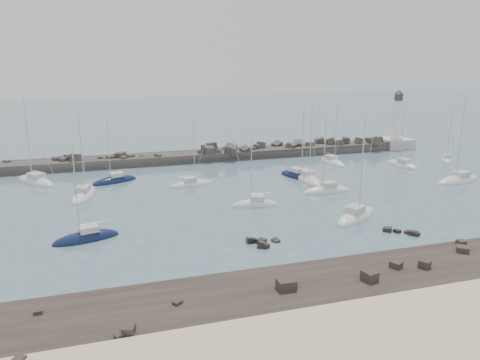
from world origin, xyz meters
The scene contains 21 objects.
ground centered at (0.00, 0.00, 0.00)m, with size 400.00×400.00×0.00m, color slate.
sand_strip centered at (0.00, -32.00, 0.00)m, with size 140.00×14.00×1.00m, color beige.
rock_shelf centered at (0.08, -22.00, 0.02)m, with size 140.00×12.00×1.94m.
rock_cluster_near centered at (-4.18, -9.44, 0.16)m, with size 4.08×3.11×1.22m.
rock_cluster_far centered at (13.86, -11.00, 0.04)m, with size 3.87×3.72×1.23m.
breakwater centered at (-6.62, 37.97, 0.34)m, with size 115.00×7.56×5.33m.
lighthouse centered at (47.00, 38.00, 3.09)m, with size 7.00×7.00×14.60m.
sailboat_1 centered at (-33.04, 28.39, 0.15)m, with size 8.61×9.93×15.92m.
sailboat_2 centered at (-24.14, -1.89, 0.15)m, with size 8.38×4.33×12.84m.
sailboat_3 centered at (-24.72, 17.36, 0.14)m, with size 5.22×10.02×15.11m.
sailboat_4 centered at (-7.02, 18.71, 0.13)m, with size 8.07×3.76×12.25m.
sailboat_5 centered at (-0.18, 4.74, 0.14)m, with size 7.31×3.38×11.34m.
sailboat_6 centered at (13.55, 15.85, 0.15)m, with size 3.02×9.72×15.39m.
sailboat_7 centered at (11.42, -4.51, 0.15)m, with size 9.60×7.72×15.13m.
sailboat_8 centered at (12.88, 18.25, 0.14)m, with size 5.86×9.40×14.25m.
sailboat_9 centered at (13.36, 8.07, 0.15)m, with size 8.26×2.70×13.12m.
sailboat_10 centered at (36.70, 20.55, 0.14)m, with size 4.04×8.63×13.14m.
sailboat_11 centered at (39.03, 7.35, 0.14)m, with size 10.62×5.29×15.96m.
sailboat_12 centered at (48.73, 21.78, 0.14)m, with size 5.40×6.27×10.33m.
sailboat_13 centered at (-19.65, 24.82, 0.14)m, with size 8.56×5.37×13.03m.
sailboat_14 centered at (24.47, 27.10, 0.13)m, with size 3.13×8.88×13.76m.
Camera 1 is at (-21.73, -58.19, 21.75)m, focal length 35.00 mm.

